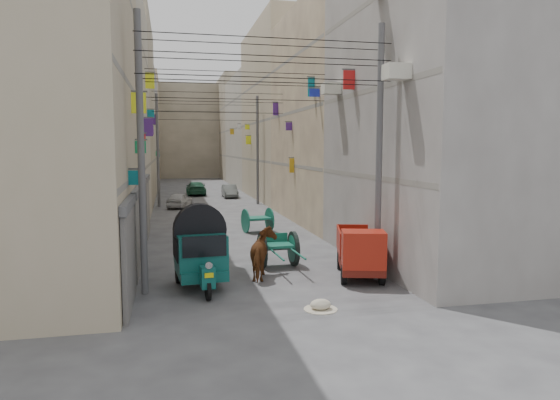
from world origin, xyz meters
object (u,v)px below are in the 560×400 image
object	(u,v)px
distant_car_white	(180,200)
distant_car_grey	(230,191)
horse	(264,254)
second_cart	(257,219)
feed_sack	(321,304)
auto_rickshaw	(200,250)
tonga_cart	(278,249)
distant_car_green	(196,188)
mini_truck	(361,255)

from	to	relation	value
distant_car_white	distant_car_grey	distance (m)	7.80
horse	distant_car_white	world-z (taller)	horse
horse	second_cart	bearing A→B (deg)	-86.63
feed_sack	horse	world-z (taller)	horse
distant_car_white	distant_car_grey	xyz separation A→B (m)	(4.29, 6.51, 0.01)
auto_rickshaw	horse	world-z (taller)	auto_rickshaw
auto_rickshaw	feed_sack	distance (m)	4.20
second_cart	horse	distance (m)	8.84
tonga_cart	distant_car_green	bearing A→B (deg)	90.68
distant_car_white	distant_car_green	world-z (taller)	distant_car_green
horse	tonga_cart	bearing A→B (deg)	-106.94
tonga_cart	mini_truck	size ratio (longest dim) A/B	0.86
second_cart	distant_car_green	distance (m)	20.78
mini_truck	distant_car_grey	world-z (taller)	mini_truck
distant_car_grey	auto_rickshaw	bearing A→B (deg)	-98.31
auto_rickshaw	distant_car_grey	size ratio (longest dim) A/B	0.86
tonga_cart	second_cart	bearing A→B (deg)	83.51
mini_truck	distant_car_white	world-z (taller)	mini_truck
tonga_cart	mini_truck	xyz separation A→B (m)	(2.23, -2.26, 0.16)
feed_sack	distant_car_white	distance (m)	23.73
second_cart	distant_car_white	world-z (taller)	second_cart
tonga_cart	distant_car_white	size ratio (longest dim) A/B	0.89
feed_sack	auto_rickshaw	bearing A→B (deg)	135.91
second_cart	distant_car_grey	world-z (taller)	second_cart
auto_rickshaw	distant_car_grey	bearing A→B (deg)	76.63
auto_rickshaw	second_cart	xyz separation A→B (m)	(3.40, 9.39, -0.51)
mini_truck	distant_car_grey	bearing A→B (deg)	107.78
distant_car_white	distant_car_green	bearing A→B (deg)	-82.87
second_cart	horse	xyz separation A→B (m)	(-1.32, -8.74, 0.16)
feed_sack	horse	size ratio (longest dim) A/B	0.29
distant_car_grey	feed_sack	bearing A→B (deg)	-91.96
horse	distant_car_green	size ratio (longest dim) A/B	0.46
second_cart	distant_car_green	xyz separation A→B (m)	(-1.96, 20.69, -0.04)
feed_sack	distant_car_green	distance (m)	32.96
auto_rickshaw	feed_sack	world-z (taller)	auto_rickshaw
tonga_cart	auto_rickshaw	bearing A→B (deg)	-146.60
second_cart	distant_car_green	size ratio (longest dim) A/B	0.38
mini_truck	feed_sack	xyz separation A→B (m)	(-2.15, -2.63, -0.67)
auto_rickshaw	tonga_cart	bearing A→B (deg)	30.85
horse	mini_truck	bearing A→B (deg)	175.95
distant_car_green	tonga_cart	bearing A→B (deg)	93.12
mini_truck	feed_sack	bearing A→B (deg)	-113.58
auto_rickshaw	horse	size ratio (longest dim) A/B	1.49
auto_rickshaw	tonga_cart	size ratio (longest dim) A/B	1.01
mini_truck	second_cart	size ratio (longest dim) A/B	2.09
mini_truck	second_cart	distance (m)	9.75
horse	distant_car_green	world-z (taller)	horse
feed_sack	distant_car_grey	bearing A→B (deg)	87.73
mini_truck	distant_car_grey	distance (m)	27.43
mini_truck	auto_rickshaw	bearing A→B (deg)	-166.64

